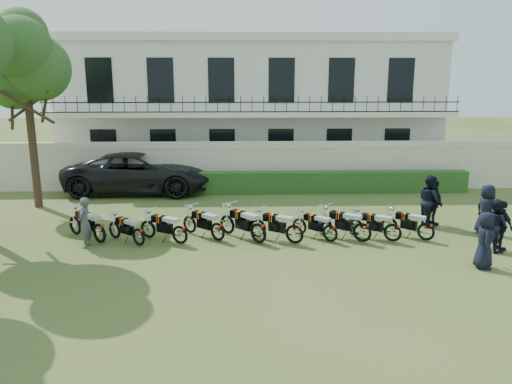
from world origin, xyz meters
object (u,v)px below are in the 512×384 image
(motorcycle_8, at_px, (393,228))
(motorcycle_6, at_px, (330,229))
(motorcycle_3, at_px, (218,227))
(suv, at_px, (139,172))
(inspector, at_px, (85,223))
(motorcycle_1, at_px, (138,233))
(officer_0, at_px, (485,240))
(officer_3, at_px, (486,209))
(motorcycle_9, at_px, (426,228))
(officer_1, at_px, (496,225))
(motorcycle_2, at_px, (180,230))
(motorcycle_0, at_px, (99,228))
(motorcycle_7, at_px, (362,228))
(officer_5, at_px, (434,203))
(tree_west_near, at_px, (25,61))
(motorcycle_5, at_px, (295,230))
(motorcycle_4, at_px, (258,228))
(officer_2, at_px, (501,226))
(officer_4, at_px, (430,201))

(motorcycle_8, bearing_deg, motorcycle_6, 119.82)
(motorcycle_3, bearing_deg, suv, 69.17)
(inspector, bearing_deg, motorcycle_1, 95.70)
(officer_0, distance_m, officer_3, 3.46)
(motorcycle_9, distance_m, inspector, 11.05)
(officer_3, bearing_deg, officer_1, 144.69)
(motorcycle_2, height_order, motorcycle_6, motorcycle_2)
(motorcycle_0, xyz_separation_m, motorcycle_7, (8.56, -0.17, -0.00))
(inspector, relative_size, officer_5, 0.97)
(tree_west_near, bearing_deg, motorcycle_5, -26.59)
(suv, bearing_deg, motorcycle_1, -167.99)
(motorcycle_5, relative_size, motorcycle_7, 1.02)
(motorcycle_4, bearing_deg, motorcycle_1, 135.67)
(suv, height_order, officer_0, suv)
(motorcycle_9, xyz_separation_m, officer_5, (0.91, 1.81, 0.38))
(motorcycle_8, relative_size, suv, 0.25)
(motorcycle_9, distance_m, officer_1, 2.07)
(motorcycle_3, distance_m, officer_2, 8.93)
(officer_5, bearing_deg, motorcycle_7, 110.56)
(motorcycle_2, height_order, inspector, inspector)
(motorcycle_0, relative_size, motorcycle_8, 0.97)
(motorcycle_3, distance_m, officer_4, 7.74)
(tree_west_near, height_order, officer_2, tree_west_near)
(motorcycle_0, bearing_deg, suv, 41.44)
(motorcycle_6, xyz_separation_m, motorcycle_9, (3.18, 0.02, 0.01))
(officer_1, distance_m, officer_4, 2.88)
(motorcycle_3, height_order, officer_0, officer_0)
(motorcycle_7, relative_size, inspector, 1.06)
(motorcycle_1, xyz_separation_m, officer_2, (11.37, -0.70, 0.34))
(officer_2, bearing_deg, motorcycle_9, 50.24)
(inspector, bearing_deg, motorcycle_0, 138.85)
(motorcycle_5, bearing_deg, motorcycle_0, 118.41)
(motorcycle_3, relative_size, suv, 0.23)
(officer_2, bearing_deg, motorcycle_5, 68.45)
(motorcycle_1, distance_m, officer_5, 10.50)
(motorcycle_0, xyz_separation_m, inspector, (-0.34, -0.34, 0.30))
(motorcycle_1, relative_size, motorcycle_5, 0.82)
(motorcycle_0, relative_size, officer_5, 0.96)
(officer_4, bearing_deg, suv, 56.91)
(motorcycle_8, xyz_separation_m, officer_0, (1.91, -2.28, 0.34))
(motorcycle_7, xyz_separation_m, motorcycle_9, (2.14, 0.10, -0.05))
(motorcycle_2, relative_size, officer_1, 1.03)
(motorcycle_7, relative_size, officer_0, 1.06)
(motorcycle_2, relative_size, motorcycle_3, 1.12)
(motorcycle_6, bearing_deg, motorcycle_8, -50.08)
(motorcycle_4, bearing_deg, tree_west_near, 105.12)
(suv, xyz_separation_m, officer_0, (11.61, -9.82, -0.12))
(motorcycle_1, bearing_deg, officer_2, -54.46)
(tree_west_near, xyz_separation_m, motorcycle_9, (14.49, -4.87, -5.42))
(motorcycle_1, height_order, motorcycle_8, motorcycle_8)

